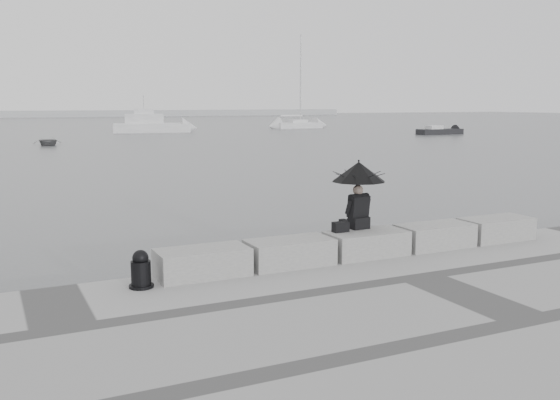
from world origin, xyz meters
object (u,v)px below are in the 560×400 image
seated_person (359,180)px  small_motorboat (440,131)px  mooring_bollard (141,272)px  sailboat_right (298,124)px  motor_cruiser (152,125)px  dinghy (48,142)px

seated_person → small_motorboat: 60.75m
mooring_bollard → seated_person: bearing=7.1°
mooring_bollard → sailboat_right: bearing=60.9°
mooring_bollard → sailboat_right: 77.90m
mooring_bollard → motor_cruiser: bearing=75.7°
mooring_bollard → sailboat_right: (37.89, 68.07, -0.23)m
motor_cruiser → dinghy: motor_cruiser is taller
seated_person → sailboat_right: 75.31m
motor_cruiser → small_motorboat: size_ratio=1.65×
small_motorboat → dinghy: (-41.85, -0.39, -0.03)m
mooring_bollard → sailboat_right: size_ratio=0.05×
mooring_bollard → dinghy: size_ratio=0.19×
mooring_bollard → small_motorboat: 64.22m
seated_person → motor_cruiser: (11.85, 63.94, -1.09)m
seated_person → small_motorboat: (40.14, 45.57, -1.67)m
mooring_bollard → small_motorboat: bearing=45.9°
sailboat_right → motor_cruiser: sailboat_right is taller
small_motorboat → seated_person: bearing=-132.8°
motor_cruiser → small_motorboat: 33.73m
motor_cruiser → sailboat_right: bearing=21.8°
mooring_bollard → sailboat_right: sailboat_right is taller
seated_person → motor_cruiser: motor_cruiser is taller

